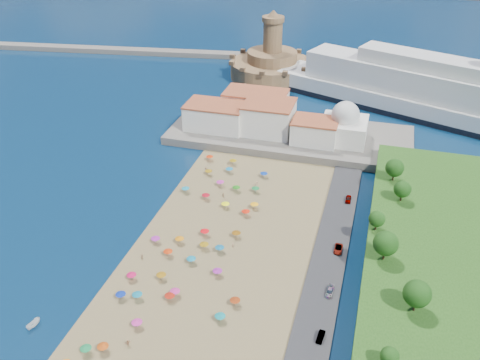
% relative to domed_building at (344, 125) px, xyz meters
% --- Properties ---
extents(ground, '(700.00, 700.00, 0.00)m').
position_rel_domed_building_xyz_m(ground, '(-30.00, -71.00, -8.97)').
color(ground, '#071938').
rests_on(ground, ground).
extents(terrace, '(90.00, 36.00, 3.00)m').
position_rel_domed_building_xyz_m(terrace, '(-20.00, 2.00, -7.47)').
color(terrace, '#59544C').
rests_on(terrace, ground).
extents(jetty, '(18.00, 70.00, 2.40)m').
position_rel_domed_building_xyz_m(jetty, '(-42.00, 37.00, -7.77)').
color(jetty, '#59544C').
rests_on(jetty, ground).
extents(breakwater, '(199.03, 34.77, 2.60)m').
position_rel_domed_building_xyz_m(breakwater, '(-140.00, 82.00, -7.67)').
color(breakwater, '#59544C').
rests_on(breakwater, ground).
extents(waterfront_buildings, '(57.00, 29.00, 11.00)m').
position_rel_domed_building_xyz_m(waterfront_buildings, '(-33.05, 2.64, -1.10)').
color(waterfront_buildings, silver).
rests_on(waterfront_buildings, terrace).
extents(domed_building, '(16.00, 16.00, 15.00)m').
position_rel_domed_building_xyz_m(domed_building, '(0.00, 0.00, 0.00)').
color(domed_building, silver).
rests_on(domed_building, terrace).
extents(fortress, '(40.00, 40.00, 32.40)m').
position_rel_domed_building_xyz_m(fortress, '(-42.00, 67.00, -2.29)').
color(fortress, olive).
rests_on(fortress, ground).
extents(cruise_ship, '(137.70, 68.81, 30.45)m').
position_rel_domed_building_xyz_m(cruise_ship, '(31.87, 38.33, 0.04)').
color(cruise_ship, black).
rests_on(cruise_ship, ground).
extents(beach_parasols, '(32.12, 116.55, 2.20)m').
position_rel_domed_building_xyz_m(beach_parasols, '(-31.14, -82.43, -6.83)').
color(beach_parasols, gray).
rests_on(beach_parasols, beach).
extents(beachgoers, '(33.34, 93.18, 1.85)m').
position_rel_domed_building_xyz_m(beachgoers, '(-32.63, -78.01, -7.86)').
color(beachgoers, tan).
rests_on(beachgoers, beach).
extents(parked_cars, '(2.15, 80.62, 1.37)m').
position_rel_domed_building_xyz_m(parked_cars, '(6.00, -74.67, -7.63)').
color(parked_cars, gray).
rests_on(parked_cars, promenade).
extents(hillside_trees, '(16.79, 107.78, 7.88)m').
position_rel_domed_building_xyz_m(hillside_trees, '(19.05, -78.11, 1.31)').
color(hillside_trees, '#382314').
rests_on(hillside_trees, hillside).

